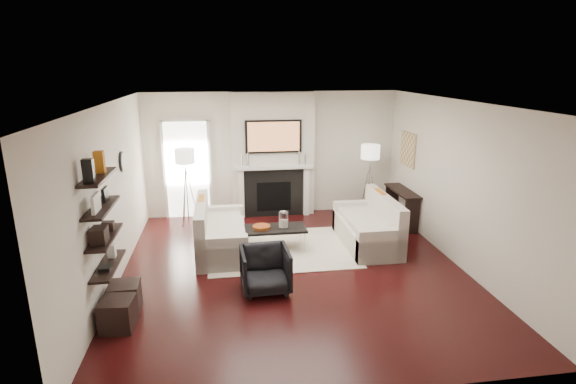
{
  "coord_description": "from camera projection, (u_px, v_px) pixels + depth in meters",
  "views": [
    {
      "loc": [
        -1.07,
        -6.68,
        3.23
      ],
      "look_at": [
        0.0,
        0.6,
        1.15
      ],
      "focal_mm": 28.0,
      "sensor_mm": 36.0,
      "label": 1
    }
  ],
  "objects": [
    {
      "name": "room_envelope",
      "position": [
        294.0,
        190.0,
        7.03
      ],
      "size": [
        6.0,
        6.0,
        6.0
      ],
      "color": "black",
      "rests_on": "ground"
    },
    {
      "name": "chimney_breast",
      "position": [
        273.0,
        155.0,
        9.76
      ],
      "size": [
        1.8,
        0.25,
        2.7
      ],
      "primitive_type": "cube",
      "color": "silver",
      "rests_on": "floor"
    },
    {
      "name": "fireplace_surround",
      "position": [
        274.0,
        193.0,
        9.86
      ],
      "size": [
        1.3,
        0.02,
        1.04
      ],
      "primitive_type": "cube",
      "color": "black",
      "rests_on": "floor"
    },
    {
      "name": "firebox",
      "position": [
        274.0,
        196.0,
        9.87
      ],
      "size": [
        0.75,
        0.02,
        0.65
      ],
      "primitive_type": "cube",
      "color": "black",
      "rests_on": "floor"
    },
    {
      "name": "mantel_pilaster_l",
      "position": [
        241.0,
        194.0,
        9.72
      ],
      "size": [
        0.12,
        0.08,
        1.1
      ],
      "primitive_type": "cube",
      "color": "white",
      "rests_on": "floor"
    },
    {
      "name": "mantel_pilaster_r",
      "position": [
        306.0,
        191.0,
        9.92
      ],
      "size": [
        0.12,
        0.08,
        1.1
      ],
      "primitive_type": "cube",
      "color": "white",
      "rests_on": "floor"
    },
    {
      "name": "mantel_shelf",
      "position": [
        274.0,
        167.0,
        9.65
      ],
      "size": [
        1.7,
        0.18,
        0.07
      ],
      "primitive_type": "cube",
      "color": "white",
      "rests_on": "chimney_breast"
    },
    {
      "name": "tv_body",
      "position": [
        274.0,
        136.0,
        9.49
      ],
      "size": [
        1.2,
        0.06,
        0.7
      ],
      "primitive_type": "cube",
      "color": "black",
      "rests_on": "chimney_breast"
    },
    {
      "name": "tv_screen",
      "position": [
        274.0,
        137.0,
        9.46
      ],
      "size": [
        1.1,
        0.0,
        0.62
      ],
      "primitive_type": "cube",
      "color": "#BF723F",
      "rests_on": "tv_body"
    },
    {
      "name": "candlestick_l_tall",
      "position": [
        248.0,
        159.0,
        9.53
      ],
      "size": [
        0.04,
        0.04,
        0.3
      ],
      "primitive_type": "cylinder",
      "color": "silver",
      "rests_on": "mantel_shelf"
    },
    {
      "name": "candlestick_l_short",
      "position": [
        242.0,
        161.0,
        9.52
      ],
      "size": [
        0.04,
        0.04,
        0.24
      ],
      "primitive_type": "cylinder",
      "color": "silver",
      "rests_on": "mantel_shelf"
    },
    {
      "name": "candlestick_r_tall",
      "position": [
        299.0,
        158.0,
        9.69
      ],
      "size": [
        0.04,
        0.04,
        0.3
      ],
      "primitive_type": "cylinder",
      "color": "silver",
      "rests_on": "mantel_shelf"
    },
    {
      "name": "candlestick_r_short",
      "position": [
        305.0,
        159.0,
        9.71
      ],
      "size": [
        0.04,
        0.04,
        0.24
      ],
      "primitive_type": "cylinder",
      "color": "silver",
      "rests_on": "mantel_shelf"
    },
    {
      "name": "hallway_panel",
      "position": [
        187.0,
        170.0,
        9.69
      ],
      "size": [
        0.9,
        0.02,
        2.1
      ],
      "primitive_type": "cube",
      "color": "white",
      "rests_on": "floor"
    },
    {
      "name": "door_trim_l",
      "position": [
        164.0,
        171.0,
        9.6
      ],
      "size": [
        0.06,
        0.06,
        2.16
      ],
      "primitive_type": "cube",
      "color": "white",
      "rests_on": "floor"
    },
    {
      "name": "door_trim_r",
      "position": [
        210.0,
        170.0,
        9.73
      ],
      "size": [
        0.06,
        0.06,
        2.16
      ],
      "primitive_type": "cube",
      "color": "white",
      "rests_on": "floor"
    },
    {
      "name": "door_trim_top",
      "position": [
        184.0,
        120.0,
        9.37
      ],
      "size": [
        1.02,
        0.06,
        0.06
      ],
      "primitive_type": "cube",
      "color": "white",
      "rests_on": "wall_back"
    },
    {
      "name": "rug",
      "position": [
        281.0,
        249.0,
        8.17
      ],
      "size": [
        2.6,
        2.0,
        0.01
      ],
      "primitive_type": "cube",
      "color": "beige",
      "rests_on": "floor"
    },
    {
      "name": "loveseat_left_base",
      "position": [
        222.0,
        240.0,
        8.03
      ],
      "size": [
        0.85,
        1.8,
        0.42
      ],
      "primitive_type": "cube",
      "color": "beige",
      "rests_on": "floor"
    },
    {
      "name": "loveseat_left_back",
      "position": [
        202.0,
        225.0,
        7.9
      ],
      "size": [
        0.18,
        1.8,
        0.8
      ],
      "primitive_type": "cube",
      "color": "beige",
      "rests_on": "floor"
    },
    {
      "name": "loveseat_left_arm_n",
      "position": [
        222.0,
        254.0,
        7.24
      ],
      "size": [
        0.85,
        0.18,
        0.6
      ],
      "primitive_type": "cube",
      "color": "beige",
      "rests_on": "floor"
    },
    {
      "name": "loveseat_left_arm_s",
      "position": [
        221.0,
        221.0,
        8.78
      ],
      "size": [
        0.85,
        0.18,
        0.6
      ],
      "primitive_type": "cube",
      "color": "beige",
      "rests_on": "floor"
    },
    {
      "name": "loveseat_left_cushion",
      "position": [
        224.0,
        227.0,
        7.97
      ],
      "size": [
        0.63,
        1.44,
        0.1
      ],
      "primitive_type": "cube",
      "color": "beige",
      "rests_on": "loveseat_left_base"
    },
    {
      "name": "pillow_left_orange",
      "position": [
        202.0,
        209.0,
        8.13
      ],
      "size": [
        0.1,
        0.42,
        0.42
      ],
      "primitive_type": "cube",
      "color": "#BB6817",
      "rests_on": "loveseat_left_cushion"
    },
    {
      "name": "pillow_left_charcoal",
      "position": [
        201.0,
        220.0,
        7.56
      ],
      "size": [
        0.1,
        0.4,
        0.4
      ],
      "primitive_type": "cube",
      "color": "black",
      "rests_on": "loveseat_left_cushion"
    },
    {
      "name": "loveseat_right_base",
      "position": [
        366.0,
        234.0,
        8.35
      ],
      "size": [
        0.85,
        1.8,
        0.42
      ],
      "primitive_type": "cube",
      "color": "beige",
      "rests_on": "floor"
    },
    {
      "name": "loveseat_right_back",
      "position": [
        384.0,
        217.0,
        8.31
      ],
      "size": [
        0.18,
        1.8,
        0.8
      ],
      "primitive_type": "cube",
      "color": "beige",
      "rests_on": "floor"
    },
    {
      "name": "loveseat_right_arm_n",
      "position": [
        381.0,
        246.0,
        7.55
      ],
      "size": [
        0.85,
        0.18,
        0.6
      ],
      "primitive_type": "cube",
      "color": "beige",
      "rests_on": "floor"
    },
    {
      "name": "loveseat_right_arm_s",
      "position": [
        354.0,
        215.0,
        9.1
      ],
      "size": [
        0.85,
        0.18,
        0.6
      ],
      "primitive_type": "cube",
      "color": "beige",
      "rests_on": "floor"
    },
    {
      "name": "loveseat_right_cushion",
      "position": [
        364.0,
        221.0,
        8.27
      ],
      "size": [
        0.63,
        1.44,
        0.1
      ],
      "primitive_type": "cube",
      "color": "beige",
      "rests_on": "loveseat_right_base"
    },
    {
      "name": "pillow_right_orange",
      "position": [
        380.0,
        202.0,
        8.54
      ],
      "size": [
        0.1,
        0.42,
        0.42
      ],
      "primitive_type": "cube",
      "color": "#BB6817",
      "rests_on": "loveseat_right_cushion"
    },
    {
      "name": "pillow_right_charcoal",
      "position": [
        391.0,
        212.0,
        7.97
      ],
      "size": [
        0.1,
        0.4,
        0.4
      ],
      "primitive_type": "cube",
      "color": "black",
      "rests_on": "loveseat_right_cushion"
    },
    {
      "name": "coffee_table",
      "position": [
        275.0,
        229.0,
        8.07
      ],
      "size": [
        1.1,
        0.55,
        0.04
      ],
      "primitive_type": "cube",
      "color": "black",
      "rests_on": "floor"
    },
    {
      "name": "coffee_leg_nw",
      "position": [
        249.0,
        246.0,
        7.85
      ],
      "size": [
        0.02,
        0.02,
        0.38
      ],
      "primitive_type": "cylinder",
      "color": "silver",
      "rests_on": "floor"
    },
    {
      "name": "coffee_leg_ne",
      "position": [
        305.0,
        243.0,
        7.99
      ],
      "size": [
        0.02,
        0.02,
        0.38
      ],
      "primitive_type": "cylinder",
      "color": "silver",
      "rests_on": "floor"
    },
    {
      "name": "coffee_leg_sw",
      "position": [
        247.0,
        237.0,
        8.27
      ],
      "size": [
        0.02,
        0.02,
        0.38
      ],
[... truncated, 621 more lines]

